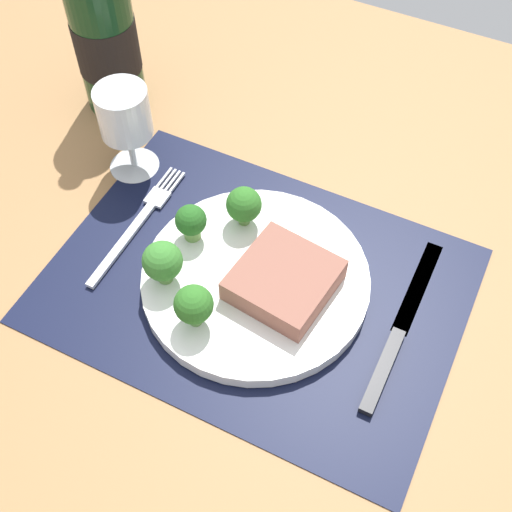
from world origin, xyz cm
name	(u,v)px	position (x,y,z in cm)	size (l,w,h in cm)	color
ground_plane	(256,293)	(0.00, 0.00, -1.50)	(140.00, 110.00, 3.00)	#996D42
placemat	(256,285)	(0.00, 0.00, 0.15)	(44.45, 32.45, 0.30)	black
plate	(256,280)	(0.00, 0.00, 1.10)	(24.77, 24.77, 1.60)	white
steak	(284,280)	(3.34, -0.02, 3.31)	(9.71, 9.91, 2.82)	#8C5647
broccoli_near_steak	(191,221)	(-8.71, 1.70, 4.56)	(3.51, 3.51, 4.63)	#6B994C
broccoli_near_fork	(163,262)	(-8.48, -4.60, 5.06)	(4.29, 4.29, 5.42)	#5B8942
broccoli_front_edge	(244,205)	(-4.48, 6.15, 4.85)	(4.02, 4.02, 5.04)	#5B8942
broccoli_back_left	(194,305)	(-2.97, -7.81, 5.13)	(4.04, 4.04, 5.35)	#5B8942
fork	(138,223)	(-16.04, 1.42, 0.55)	(2.40, 19.20, 0.50)	silver
knife	(397,336)	(16.10, 0.53, 0.60)	(1.80, 23.00, 0.80)	black
wine_bottle	(105,35)	(-30.29, 18.96, 10.37)	(8.08, 8.08, 28.10)	#143819
wine_glass	(125,118)	(-21.60, 9.40, 8.06)	(6.24, 6.24, 11.97)	silver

